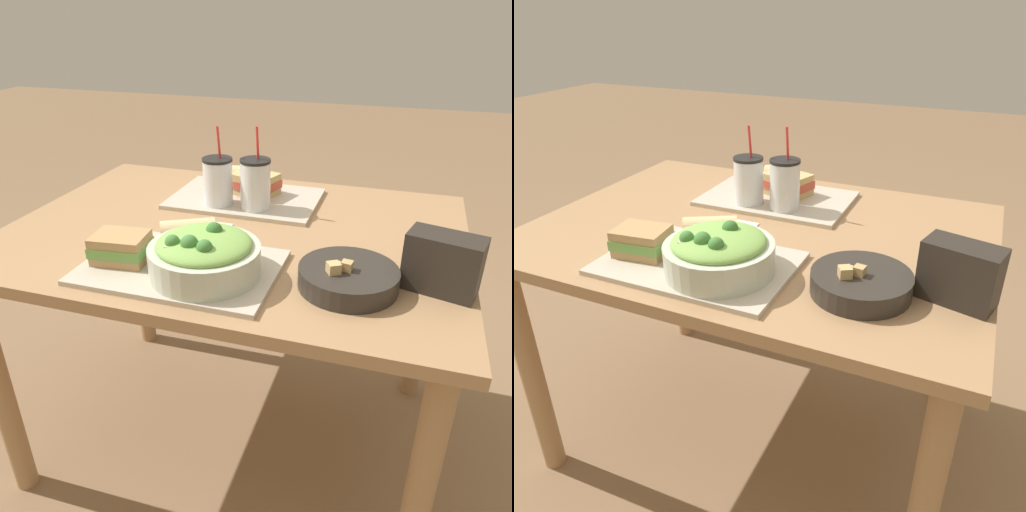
# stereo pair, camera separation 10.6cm
# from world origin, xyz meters

# --- Properties ---
(ground_plane) EXTENTS (12.00, 12.00, 0.00)m
(ground_plane) POSITION_xyz_m (0.00, 0.00, 0.00)
(ground_plane) COLOR #846647
(dining_table) EXTENTS (1.18, 0.87, 0.73)m
(dining_table) POSITION_xyz_m (0.00, 0.00, 0.63)
(dining_table) COLOR #A37A51
(dining_table) RESTS_ON ground_plane
(tray_near) EXTENTS (0.43, 0.29, 0.01)m
(tray_near) POSITION_xyz_m (-0.04, -0.25, 0.74)
(tray_near) COLOR #BCB29E
(tray_near) RESTS_ON dining_table
(tray_far) EXTENTS (0.43, 0.29, 0.01)m
(tray_far) POSITION_xyz_m (-0.04, 0.21, 0.74)
(tray_far) COLOR #BCB29E
(tray_far) RESTS_ON dining_table
(salad_bowl) EXTENTS (0.24, 0.24, 0.11)m
(salad_bowl) POSITION_xyz_m (0.03, -0.27, 0.79)
(salad_bowl) COLOR beige
(salad_bowl) RESTS_ON tray_near
(soup_bowl) EXTENTS (0.21, 0.21, 0.07)m
(soup_bowl) POSITION_xyz_m (0.33, -0.22, 0.76)
(soup_bowl) COLOR #2D2823
(soup_bowl) RESTS_ON dining_table
(sandwich_near) EXTENTS (0.13, 0.11, 0.06)m
(sandwich_near) POSITION_xyz_m (-0.17, -0.27, 0.78)
(sandwich_near) COLOR tan
(sandwich_near) RESTS_ON tray_near
(baguette_near) EXTENTS (0.14, 0.12, 0.06)m
(baguette_near) POSITION_xyz_m (-0.07, -0.14, 0.78)
(baguette_near) COLOR #DBBC84
(baguette_near) RESTS_ON tray_near
(sandwich_far) EXTENTS (0.16, 0.14, 0.06)m
(sandwich_far) POSITION_xyz_m (-0.02, 0.24, 0.78)
(sandwich_far) COLOR tan
(sandwich_far) RESTS_ON tray_far
(baguette_far) EXTENTS (0.11, 0.08, 0.06)m
(baguette_far) POSITION_xyz_m (-0.07, 0.32, 0.78)
(baguette_far) COLOR #DBBC84
(baguette_far) RESTS_ON tray_far
(drink_cup_dark) EXTENTS (0.09, 0.09, 0.23)m
(drink_cup_dark) POSITION_xyz_m (-0.09, 0.13, 0.81)
(drink_cup_dark) COLOR silver
(drink_cup_dark) RESTS_ON tray_far
(drink_cup_red) EXTENTS (0.09, 0.09, 0.23)m
(drink_cup_red) POSITION_xyz_m (0.02, 0.13, 0.81)
(drink_cup_red) COLOR silver
(drink_cup_red) RESTS_ON tray_far
(chip_bag) EXTENTS (0.16, 0.11, 0.12)m
(chip_bag) POSITION_xyz_m (0.51, -0.17, 0.80)
(chip_bag) COLOR #28231E
(chip_bag) RESTS_ON dining_table
(napkin_folded) EXTENTS (0.12, 0.08, 0.00)m
(napkin_folded) POSITION_xyz_m (-0.07, -0.02, 0.74)
(napkin_folded) COLOR silver
(napkin_folded) RESTS_ON dining_table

